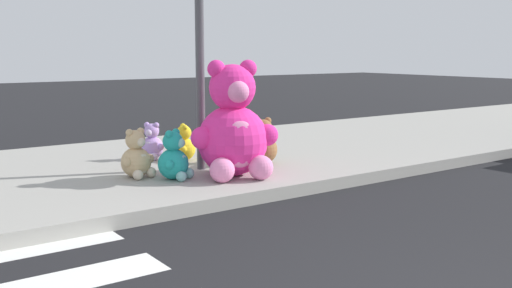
% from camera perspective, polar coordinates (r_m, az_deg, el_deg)
% --- Properties ---
extents(sidewalk, '(28.00, 4.40, 0.15)m').
position_cam_1_polar(sidewalk, '(7.90, -14.50, -2.77)').
color(sidewalk, '#9E9B93').
rests_on(sidewalk, ground_plane).
extents(sign_pole, '(0.56, 0.11, 3.20)m').
position_cam_1_polar(sign_pole, '(7.45, -5.46, 10.50)').
color(sign_pole, '#4C4C51').
rests_on(sign_pole, sidewalk).
extents(plush_pink_large, '(1.04, 0.99, 1.39)m').
position_cam_1_polar(plush_pink_large, '(7.06, -2.17, 1.34)').
color(plush_pink_large, '#F22D93').
rests_on(plush_pink_large, sidewalk).
extents(plush_teal, '(0.41, 0.43, 0.59)m').
position_cam_1_polar(plush_teal, '(6.98, -7.87, -1.49)').
color(plush_teal, teal).
rests_on(plush_teal, sidewalk).
extents(plush_yellow, '(0.36, 0.38, 0.51)m').
position_cam_1_polar(plush_yellow, '(8.18, -7.05, -0.18)').
color(plush_yellow, yellow).
rests_on(plush_yellow, sidewalk).
extents(plush_brown, '(0.47, 0.43, 0.62)m').
position_cam_1_polar(plush_brown, '(7.89, 0.61, -0.11)').
color(plush_brown, olive).
rests_on(plush_brown, sidewalk).
extents(plush_lime, '(0.38, 0.36, 0.51)m').
position_cam_1_polar(plush_lime, '(7.99, -2.55, -0.31)').
color(plush_lime, '#8CD133').
rests_on(plush_lime, sidewalk).
extents(plush_lavender, '(0.37, 0.36, 0.51)m').
position_cam_1_polar(plush_lavender, '(8.35, -10.04, -0.04)').
color(plush_lavender, '#B28CD8').
rests_on(plush_lavender, sidewalk).
extents(plush_tan, '(0.44, 0.42, 0.59)m').
position_cam_1_polar(plush_tan, '(7.17, -11.42, -1.32)').
color(plush_tan, tan).
rests_on(plush_tan, sidewalk).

